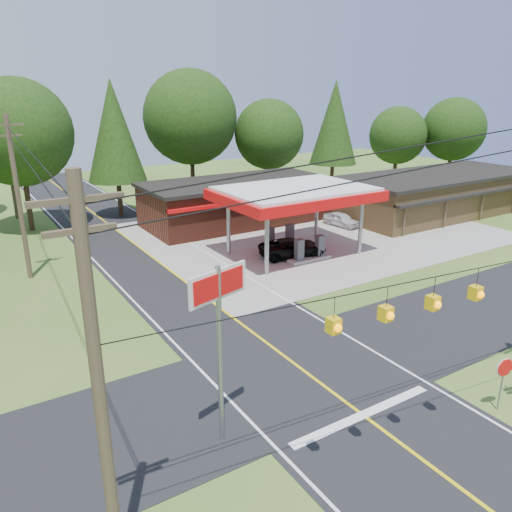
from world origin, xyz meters
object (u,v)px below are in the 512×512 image
gas_canopy (295,196)px  octagonal_stop_sign (504,372)px  big_stop_sign (219,317)px  sedan_car (341,220)px  suv_car (293,248)px

gas_canopy → octagonal_stop_sign: gas_canopy is taller
big_stop_sign → octagonal_stop_sign: bearing=-22.9°
big_stop_sign → gas_canopy: bearing=47.0°
sedan_car → big_stop_sign: 29.35m
suv_car → sedan_car: size_ratio=1.38×
sedan_car → octagonal_stop_sign: bearing=-124.7°
gas_canopy → sedan_car: 9.67m
gas_canopy → suv_car: size_ratio=2.22×
sedan_car → octagonal_stop_sign: octagonal_stop_sign is taller
big_stop_sign → octagonal_stop_sign: 10.74m
gas_canopy → octagonal_stop_sign: (-4.50, -19.01, -2.64)m
suv_car → sedan_car: (8.50, 4.52, -0.07)m
gas_canopy → sedan_car: bearing=26.6°
suv_car → octagonal_stop_sign: octagonal_stop_sign is taller
suv_car → big_stop_sign: bearing=153.2°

